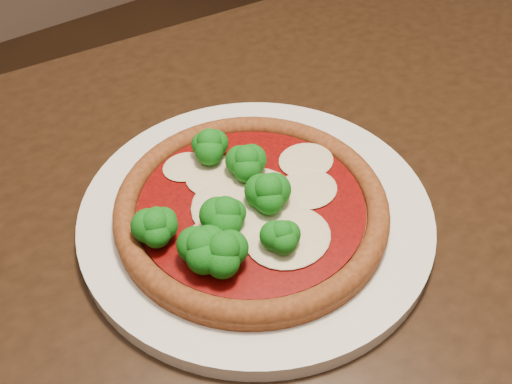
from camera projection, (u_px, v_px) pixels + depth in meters
dining_table at (312, 284)px, 0.64m from camera, size 1.20×1.00×0.75m
plate at (256, 214)px, 0.58m from camera, size 0.35×0.35×0.02m
pizza at (246, 206)px, 0.55m from camera, size 0.27×0.27×0.06m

